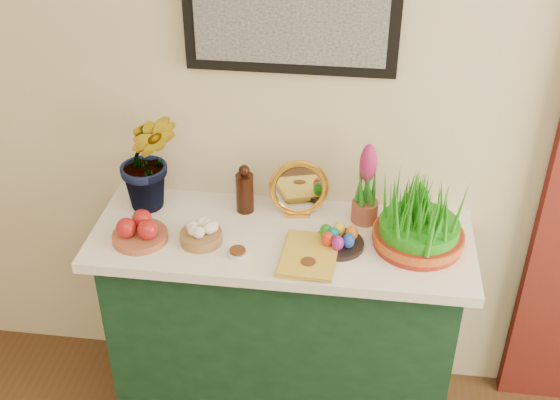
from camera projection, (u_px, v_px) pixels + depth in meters
The scene contains 13 objects.
sideboard at pixel (282, 327), 2.83m from camera, with size 1.30×0.45×0.85m, color #163C21.
tablecloth at pixel (282, 238), 2.59m from camera, with size 1.40×0.55×0.04m, color silver.
hyacinth_green at pixel (147, 144), 2.58m from camera, with size 0.27×0.23×0.55m, color #217117.
apple_bowl at pixel (139, 230), 2.52m from camera, with size 0.25×0.25×0.10m.
garlic_basket at pixel (201, 234), 2.52m from camera, with size 0.18×0.18×0.09m.
vinegar_cruet at pixel (245, 191), 2.66m from camera, with size 0.07×0.07×0.20m.
mirror at pixel (299, 189), 2.63m from camera, with size 0.23×0.09×0.23m.
book at pixel (282, 252), 2.46m from camera, with size 0.18×0.26×0.04m, color gold.
spice_dish_left at pixel (238, 253), 2.46m from camera, with size 0.07×0.07×0.03m.
spice_dish_right at pixel (308, 265), 2.40m from camera, with size 0.07×0.07×0.03m.
egg_plate at pixel (338, 239), 2.49m from camera, with size 0.19×0.19×0.08m.
hyacinth_pink at pixel (366, 187), 2.57m from camera, with size 0.10×0.10×0.33m.
wheatgrass_sabzeh at pixel (420, 218), 2.46m from camera, with size 0.33×0.33×0.27m.
Camera 1 is at (0.12, -0.07, 2.40)m, focal length 45.00 mm.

